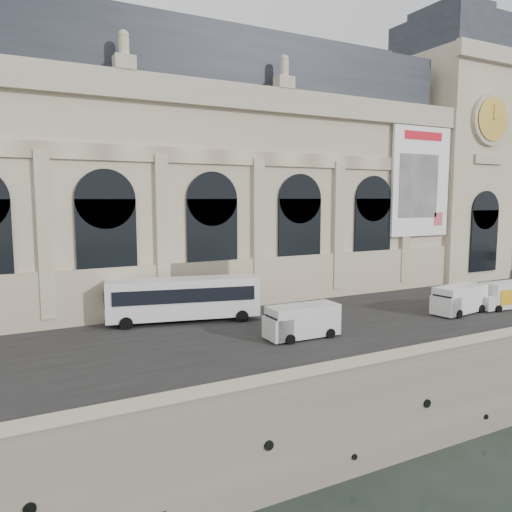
% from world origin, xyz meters
% --- Properties ---
extents(ground, '(260.00, 260.00, 0.00)m').
position_xyz_m(ground, '(0.00, 0.00, 0.00)').
color(ground, black).
rests_on(ground, ground).
extents(quay, '(160.00, 70.00, 6.00)m').
position_xyz_m(quay, '(0.00, 35.00, 3.00)').
color(quay, gray).
rests_on(quay, ground).
extents(street, '(160.00, 24.00, 0.06)m').
position_xyz_m(street, '(0.00, 14.00, 6.03)').
color(street, '#2D2D2D').
rests_on(street, quay).
extents(parapet, '(160.00, 1.40, 1.21)m').
position_xyz_m(parapet, '(0.00, 0.60, 6.62)').
color(parapet, gray).
rests_on(parapet, quay).
extents(museum, '(69.00, 18.70, 29.10)m').
position_xyz_m(museum, '(-5.98, 30.86, 19.72)').
color(museum, beige).
rests_on(museum, quay).
extents(clock_pavilion, '(13.00, 14.72, 36.70)m').
position_xyz_m(clock_pavilion, '(34.00, 27.93, 23.42)').
color(clock_pavilion, beige).
rests_on(clock_pavilion, quay).
extents(bus_left, '(13.73, 5.74, 3.97)m').
position_xyz_m(bus_left, '(-8.06, 19.00, 8.22)').
color(bus_left, silver).
rests_on(bus_left, quay).
extents(van_b, '(6.04, 2.59, 2.67)m').
position_xyz_m(van_b, '(-1.75, 9.80, 7.37)').
color(van_b, silver).
rests_on(van_b, quay).
extents(van_c, '(6.37, 3.17, 2.72)m').
position_xyz_m(van_c, '(16.22, 9.76, 7.39)').
color(van_c, white).
rests_on(van_c, quay).
extents(box_truck, '(6.78, 2.79, 2.68)m').
position_xyz_m(box_truck, '(22.55, 9.16, 7.35)').
color(box_truck, silver).
rests_on(box_truck, quay).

